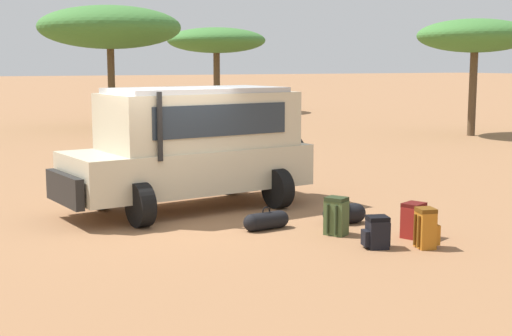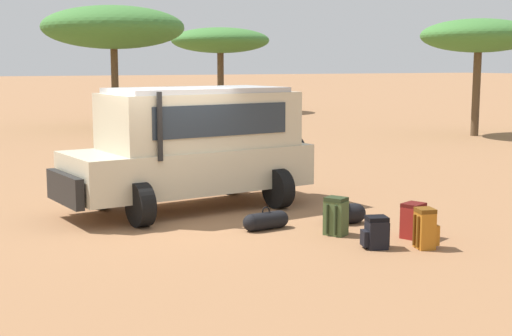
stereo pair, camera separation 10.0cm
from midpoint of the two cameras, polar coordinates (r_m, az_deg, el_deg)
ground_plane at (r=13.48m, az=-6.39°, el=-4.18°), size 320.00×320.00×0.00m
safari_vehicle at (r=14.41m, az=-5.25°, el=1.87°), size 5.45×3.08×2.44m
backpack_beside_front_wheel at (r=11.52m, az=9.38°, el=-5.11°), size 0.47×0.40×0.52m
backpack_cluster_center at (r=12.29m, az=6.23°, el=-3.87°), size 0.46×0.44×0.66m
backpack_near_rear_wheel at (r=12.32m, az=12.31°, el=-4.14°), size 0.47×0.47×0.60m
backpack_outermost at (r=11.66m, az=13.21°, el=-4.75°), size 0.41×0.37×0.65m
duffel_bag_low_black_case at (r=13.19m, az=6.85°, el=-3.61°), size 0.81×0.47×0.48m
duffel_bag_soft_canvas at (r=12.65m, az=0.60°, el=-4.24°), size 0.91×0.36×0.41m
acacia_tree_centre_back at (r=33.02m, az=-11.70°, el=10.94°), size 6.32×6.43×5.46m
acacia_tree_right_mid at (r=43.30m, az=-3.25°, el=10.13°), size 5.92×5.69×5.04m
acacia_tree_far_right at (r=30.24m, az=17.03°, el=10.04°), size 4.78×4.34×4.68m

